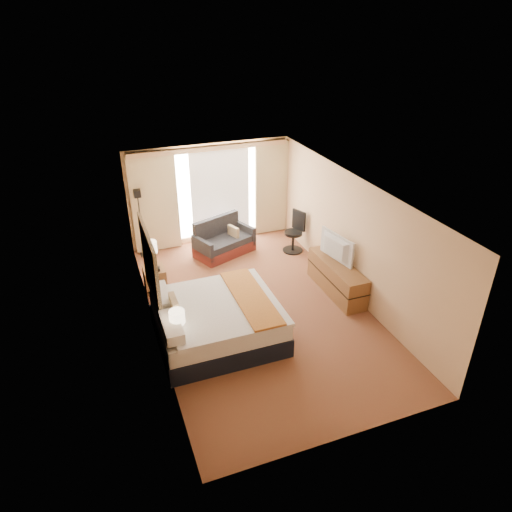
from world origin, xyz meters
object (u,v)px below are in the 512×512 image
object	(u,v)px
nightstand_right	(155,279)
desk_chair	(295,233)
nightstand_left	(179,349)
bed	(217,321)
lamp_left	(177,317)
television	(333,248)
loveseat	(223,242)
lamp_right	(150,248)
media_dresser	(337,278)
floor_lamp	(139,210)

from	to	relation	value
nightstand_right	desk_chair	xyz separation A→B (m)	(3.67, 0.67, 0.20)
nightstand_left	desk_chair	world-z (taller)	desk_chair
bed	lamp_left	xyz separation A→B (m)	(-0.79, -0.45, 0.59)
bed	television	distance (m)	3.02
lamp_left	television	xyz separation A→B (m)	(3.64, 1.29, 0.01)
bed	loveseat	bearing A→B (deg)	71.17
loveseat	lamp_right	world-z (taller)	lamp_right
media_dresser	nightstand_left	bearing A→B (deg)	-164.16
loveseat	desk_chair	bearing A→B (deg)	-37.53
desk_chair	television	bearing A→B (deg)	-113.20
bed	desk_chair	distance (m)	3.99
media_dresser	loveseat	xyz separation A→B (m)	(-1.78, 2.61, -0.05)
media_dresser	bed	bearing A→B (deg)	-167.33
nightstand_left	lamp_right	world-z (taller)	lamp_right
lamp_right	television	size ratio (longest dim) A/B	0.61
television	loveseat	bearing A→B (deg)	25.33
loveseat	television	bearing A→B (deg)	-76.42
nightstand_left	lamp_left	xyz separation A→B (m)	(0.01, -0.05, 0.71)
loveseat	television	size ratio (longest dim) A/B	1.60
media_dresser	television	size ratio (longest dim) A/B	1.75
desk_chair	lamp_right	world-z (taller)	lamp_right
media_dresser	lamp_left	xyz separation A→B (m)	(-3.69, -1.10, 0.63)
loveseat	floor_lamp	xyz separation A→B (m)	(-1.91, 0.59, 0.93)
desk_chair	television	xyz separation A→B (m)	(-0.02, -1.94, 0.52)
desk_chair	nightstand_left	bearing A→B (deg)	-161.72
nightstand_left	floor_lamp	bearing A→B (deg)	89.82
lamp_right	nightstand_right	bearing A→B (deg)	-67.83
floor_lamp	desk_chair	world-z (taller)	floor_lamp
bed	loveseat	distance (m)	3.45
nightstand_right	lamp_right	world-z (taller)	lamp_right
loveseat	floor_lamp	bearing A→B (deg)	141.03
nightstand_right	floor_lamp	xyz separation A→B (m)	(0.01, 1.75, 0.95)
loveseat	lamp_right	size ratio (longest dim) A/B	2.64
bed	lamp_right	bearing A→B (deg)	111.07
loveseat	media_dresser	bearing A→B (deg)	-77.61
nightstand_left	loveseat	world-z (taller)	loveseat
nightstand_right	bed	world-z (taller)	bed
media_dresser	lamp_right	bearing A→B (deg)	158.12
loveseat	desk_chair	distance (m)	1.83
nightstand_right	lamp_right	size ratio (longest dim) A/B	0.88
bed	lamp_left	world-z (taller)	lamp_left
nightstand_left	bed	distance (m)	0.91
floor_lamp	television	bearing A→B (deg)	-39.68
television	media_dresser	bearing A→B (deg)	-174.84
television	lamp_left	bearing A→B (deg)	99.36
loveseat	lamp_left	bearing A→B (deg)	-139.02
desk_chair	lamp_left	world-z (taller)	lamp_left
desk_chair	lamp_left	bearing A→B (deg)	-161.14
lamp_right	television	xyz separation A→B (m)	(3.67, -1.31, -0.04)
floor_lamp	desk_chair	xyz separation A→B (m)	(3.66, -1.08, -0.76)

